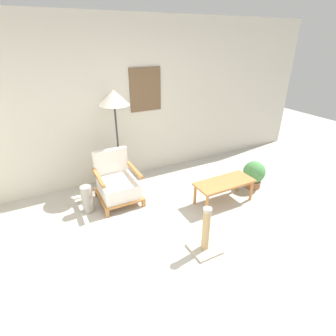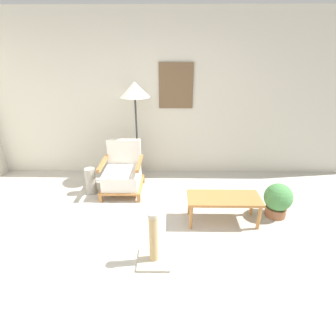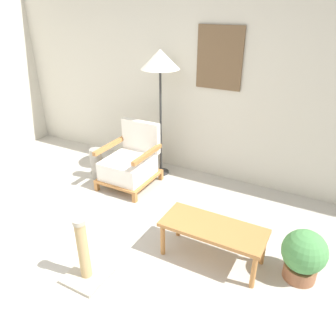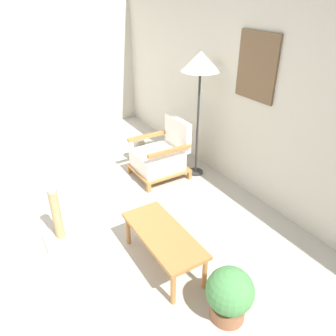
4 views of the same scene
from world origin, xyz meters
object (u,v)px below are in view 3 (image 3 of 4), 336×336
at_px(armchair, 130,163).
at_px(vase, 97,164).
at_px(coffee_table, 213,231).
at_px(potted_plant, 304,255).
at_px(floor_lamp, 160,63).
at_px(scratching_post, 85,260).

distance_m(armchair, vase, 0.51).
bearing_deg(vase, coffee_table, -20.80).
xyz_separation_m(coffee_table, vase, (-1.94, 0.74, -0.11)).
xyz_separation_m(coffee_table, potted_plant, (0.76, 0.14, -0.07)).
height_order(floor_lamp, potted_plant, floor_lamp).
bearing_deg(potted_plant, scratching_post, -151.44).
distance_m(floor_lamp, potted_plant, 2.61).
xyz_separation_m(floor_lamp, potted_plant, (2.01, -1.13, -1.23)).
xyz_separation_m(vase, scratching_post, (1.08, -1.47, -0.01)).
relative_size(floor_lamp, vase, 3.91).
bearing_deg(floor_lamp, scratching_post, -78.84).
distance_m(floor_lamp, scratching_post, 2.41).
height_order(armchair, floor_lamp, floor_lamp).
xyz_separation_m(floor_lamp, coffee_table, (1.25, -1.27, -1.16)).
bearing_deg(armchair, vase, -170.80).
distance_m(vase, scratching_post, 1.83).
height_order(armchair, potted_plant, armchair).
bearing_deg(coffee_table, vase, 159.20).
relative_size(coffee_table, potted_plant, 1.97).
relative_size(armchair, scratching_post, 1.27).
bearing_deg(armchair, scratching_post, -69.17).
xyz_separation_m(floor_lamp, vase, (-0.69, -0.53, -1.27)).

